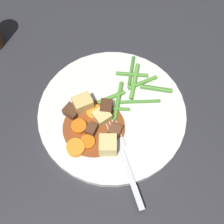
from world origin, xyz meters
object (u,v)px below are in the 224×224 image
(carrot_slice_0, at_px, (79,127))
(fork, at_px, (124,158))
(potato_chunk_1, at_px, (103,117))
(potato_chunk_2, at_px, (108,145))
(meat_chunk_3, at_px, (115,131))
(carrot_slice_2, at_px, (76,148))
(meat_chunk_2, at_px, (92,130))
(carrot_slice_1, at_px, (88,142))
(potato_chunk_0, at_px, (83,104))
(carrot_slice_3, at_px, (95,112))
(meat_chunk_0, at_px, (106,108))
(dinner_plate, at_px, (112,114))
(meat_chunk_1, at_px, (72,112))

(carrot_slice_0, xyz_separation_m, fork, (-0.03, 0.10, -0.00))
(potato_chunk_1, distance_m, potato_chunk_2, 0.06)
(potato_chunk_2, xyz_separation_m, meat_chunk_3, (-0.03, -0.02, -0.01))
(carrot_slice_2, height_order, fork, carrot_slice_2)
(potato_chunk_1, xyz_separation_m, meat_chunk_2, (0.03, 0.01, -0.00))
(carrot_slice_0, distance_m, meat_chunk_2, 0.02)
(carrot_slice_1, xyz_separation_m, carrot_slice_2, (0.02, -0.00, 0.00))
(carrot_slice_1, relative_size, potato_chunk_0, 0.79)
(carrot_slice_0, relative_size, carrot_slice_3, 0.94)
(carrot_slice_0, relative_size, meat_chunk_3, 1.33)
(carrot_slice_0, height_order, potato_chunk_0, potato_chunk_0)
(potato_chunk_2, bearing_deg, carrot_slice_2, -37.21)
(fork, bearing_deg, carrot_slice_2, -50.43)
(meat_chunk_0, bearing_deg, carrot_slice_3, -23.23)
(carrot_slice_0, bearing_deg, meat_chunk_0, 178.19)
(carrot_slice_3, distance_m, meat_chunk_2, 0.04)
(potato_chunk_0, relative_size, potato_chunk_2, 1.08)
(carrot_slice_0, bearing_deg, carrot_slice_2, 45.98)
(carrot_slice_2, height_order, carrot_slice_3, carrot_slice_2)
(carrot_slice_2, bearing_deg, carrot_slice_3, -152.32)
(meat_chunk_3, bearing_deg, carrot_slice_0, -46.16)
(carrot_slice_0, distance_m, carrot_slice_1, 0.03)
(dinner_plate, bearing_deg, meat_chunk_1, -35.13)
(potato_chunk_2, bearing_deg, meat_chunk_0, -125.53)
(potato_chunk_2, distance_m, meat_chunk_1, 0.10)
(potato_chunk_0, distance_m, potato_chunk_2, 0.09)
(carrot_slice_1, relative_size, potato_chunk_1, 0.96)
(meat_chunk_2, bearing_deg, carrot_slice_3, -134.73)
(dinner_plate, bearing_deg, meat_chunk_0, -53.91)
(carrot_slice_0, relative_size, meat_chunk_2, 1.37)
(dinner_plate, distance_m, potato_chunk_1, 0.03)
(carrot_slice_2, xyz_separation_m, meat_chunk_2, (-0.04, -0.01, 0.00))
(carrot_slice_2, relative_size, meat_chunk_2, 1.60)
(carrot_slice_0, bearing_deg, meat_chunk_3, 133.84)
(carrot_slice_2, xyz_separation_m, fork, (-0.06, 0.07, -0.00))
(carrot_slice_0, bearing_deg, potato_chunk_0, -136.78)
(dinner_plate, bearing_deg, potato_chunk_1, 6.48)
(carrot_slice_3, bearing_deg, carrot_slice_1, 41.29)
(carrot_slice_3, relative_size, meat_chunk_1, 1.10)
(carrot_slice_1, relative_size, fork, 0.16)
(dinner_plate, height_order, meat_chunk_3, meat_chunk_3)
(carrot_slice_3, xyz_separation_m, meat_chunk_3, (-0.01, 0.05, 0.00))
(carrot_slice_2, distance_m, meat_chunk_1, 0.07)
(carrot_slice_3, distance_m, meat_chunk_1, 0.04)
(carrot_slice_2, xyz_separation_m, potato_chunk_1, (-0.07, -0.02, 0.00))
(meat_chunk_0, bearing_deg, meat_chunk_2, 21.11)
(potato_chunk_0, height_order, potato_chunk_2, potato_chunk_0)
(potato_chunk_0, distance_m, meat_chunk_2, 0.05)
(potato_chunk_1, relative_size, potato_chunk_2, 0.88)
(potato_chunk_0, bearing_deg, meat_chunk_2, 70.69)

